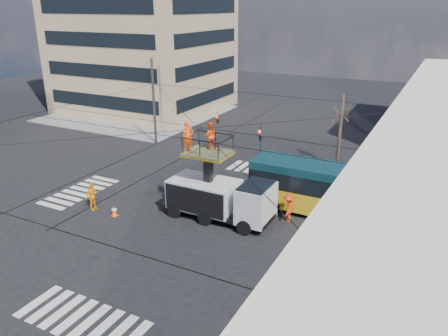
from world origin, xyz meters
TOP-DOWN VIEW (x-y plane):
  - ground at (0.00, 0.00)m, footprint 120.00×120.00m
  - sidewalk_nw at (-21.00, 21.00)m, footprint 18.00×18.00m
  - crosswalks at (0.00, 0.00)m, footprint 22.40×22.40m
  - overhead_network at (-0.07, 0.40)m, footprint 24.24×24.24m
  - tree_a at (5.00, 13.50)m, footprint 2.00×2.00m
  - tree_b at (11.00, 13.50)m, footprint 2.00×2.00m
  - utility_truck at (0.81, 0.94)m, footprint 7.00×2.66m
  - city_bus at (7.37, 4.51)m, footprint 11.48×2.71m
  - traffic_cone at (-5.26, -1.81)m, footprint 0.36×0.36m
  - worker_ground at (-7.07, -1.74)m, footprint 0.61×1.13m
  - flagger at (4.69, 2.50)m, footprint 0.88×1.26m

SIDE VIEW (x-z plane):
  - ground at x=0.00m, z-range 0.00..0.00m
  - crosswalks at x=0.00m, z-range 0.00..0.02m
  - sidewalk_nw at x=-21.00m, z-range 0.00..0.12m
  - traffic_cone at x=-5.26m, z-range 0.00..0.67m
  - flagger at x=4.69m, z-range 0.00..1.78m
  - worker_ground at x=-7.07m, z-range 0.00..1.84m
  - city_bus at x=7.37m, z-range 0.12..3.32m
  - utility_truck at x=0.81m, z-range -1.05..5.07m
  - overhead_network at x=-0.07m, z-range 0.29..8.29m
  - tree_a at x=5.00m, z-range 1.63..7.63m
  - tree_b at x=11.00m, z-range 1.63..7.63m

